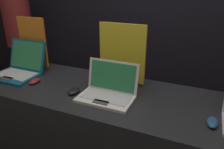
{
  "coord_description": "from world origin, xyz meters",
  "views": [
    {
      "loc": [
        0.57,
        -0.94,
        1.61
      ],
      "look_at": [
        0.01,
        0.35,
        1.02
      ],
      "focal_mm": 35.0,
      "sensor_mm": 36.0,
      "label": 1
    }
  ],
  "objects_px": {
    "promo_stand_front": "(33,44)",
    "promo_stand_middle": "(122,56)",
    "laptop_front": "(20,68)",
    "person_bystander": "(21,39)",
    "mouse_back": "(212,122)",
    "mouse_front": "(35,81)",
    "laptop_middle": "(108,90)",
    "mouse_middle": "(74,91)"
  },
  "relations": [
    {
      "from": "person_bystander",
      "to": "promo_stand_middle",
      "type": "bearing_deg",
      "value": -20.25
    },
    {
      "from": "mouse_front",
      "to": "promo_stand_middle",
      "type": "bearing_deg",
      "value": 23.71
    },
    {
      "from": "mouse_back",
      "to": "person_bystander",
      "type": "distance_m",
      "value": 2.52
    },
    {
      "from": "laptop_front",
      "to": "promo_stand_front",
      "type": "bearing_deg",
      "value": 90.0
    },
    {
      "from": "mouse_middle",
      "to": "mouse_back",
      "type": "relative_size",
      "value": 0.97
    },
    {
      "from": "laptop_front",
      "to": "laptop_middle",
      "type": "relative_size",
      "value": 0.99
    },
    {
      "from": "laptop_front",
      "to": "mouse_back",
      "type": "xyz_separation_m",
      "value": [
        1.55,
        -0.13,
        -0.05
      ]
    },
    {
      "from": "laptop_middle",
      "to": "mouse_middle",
      "type": "bearing_deg",
      "value": -170.18
    },
    {
      "from": "promo_stand_middle",
      "to": "laptop_middle",
      "type": "bearing_deg",
      "value": -90.0
    },
    {
      "from": "mouse_front",
      "to": "laptop_middle",
      "type": "bearing_deg",
      "value": 1.83
    },
    {
      "from": "laptop_middle",
      "to": "person_bystander",
      "type": "bearing_deg",
      "value": 152.28
    },
    {
      "from": "laptop_front",
      "to": "person_bystander",
      "type": "height_order",
      "value": "person_bystander"
    },
    {
      "from": "laptop_front",
      "to": "person_bystander",
      "type": "xyz_separation_m",
      "value": [
        -0.78,
        0.8,
        -0.0
      ]
    },
    {
      "from": "promo_stand_front",
      "to": "person_bystander",
      "type": "xyz_separation_m",
      "value": [
        -0.78,
        0.6,
        -0.16
      ]
    },
    {
      "from": "mouse_back",
      "to": "person_bystander",
      "type": "relative_size",
      "value": 0.07
    },
    {
      "from": "promo_stand_front",
      "to": "mouse_middle",
      "type": "bearing_deg",
      "value": -26.71
    },
    {
      "from": "mouse_front",
      "to": "person_bystander",
      "type": "bearing_deg",
      "value": 138.87
    },
    {
      "from": "laptop_front",
      "to": "promo_stand_front",
      "type": "relative_size",
      "value": 0.8
    },
    {
      "from": "laptop_middle",
      "to": "mouse_back",
      "type": "relative_size",
      "value": 3.22
    },
    {
      "from": "laptop_front",
      "to": "person_bystander",
      "type": "distance_m",
      "value": 1.12
    },
    {
      "from": "promo_stand_front",
      "to": "laptop_middle",
      "type": "xyz_separation_m",
      "value": [
        0.88,
        -0.27,
        -0.17
      ]
    },
    {
      "from": "promo_stand_front",
      "to": "mouse_middle",
      "type": "xyz_separation_m",
      "value": [
        0.62,
        -0.31,
        -0.21
      ]
    },
    {
      "from": "person_bystander",
      "to": "mouse_front",
      "type": "bearing_deg",
      "value": -41.13
    },
    {
      "from": "mouse_middle",
      "to": "mouse_back",
      "type": "distance_m",
      "value": 0.93
    },
    {
      "from": "mouse_back",
      "to": "laptop_middle",
      "type": "bearing_deg",
      "value": 174.81
    },
    {
      "from": "laptop_front",
      "to": "promo_stand_front",
      "type": "height_order",
      "value": "promo_stand_front"
    },
    {
      "from": "mouse_front",
      "to": "promo_stand_front",
      "type": "distance_m",
      "value": 0.43
    },
    {
      "from": "mouse_middle",
      "to": "promo_stand_middle",
      "type": "distance_m",
      "value": 0.45
    },
    {
      "from": "promo_stand_middle",
      "to": "mouse_back",
      "type": "relative_size",
      "value": 4.04
    },
    {
      "from": "laptop_front",
      "to": "mouse_back",
      "type": "relative_size",
      "value": 3.2
    },
    {
      "from": "promo_stand_front",
      "to": "laptop_middle",
      "type": "height_order",
      "value": "promo_stand_front"
    },
    {
      "from": "promo_stand_middle",
      "to": "mouse_middle",
      "type": "bearing_deg",
      "value": -129.95
    },
    {
      "from": "promo_stand_front",
      "to": "person_bystander",
      "type": "relative_size",
      "value": 0.26
    },
    {
      "from": "promo_stand_front",
      "to": "promo_stand_middle",
      "type": "bearing_deg",
      "value": -0.59
    },
    {
      "from": "promo_stand_front",
      "to": "promo_stand_middle",
      "type": "distance_m",
      "value": 0.88
    },
    {
      "from": "mouse_front",
      "to": "laptop_middle",
      "type": "distance_m",
      "value": 0.64
    },
    {
      "from": "laptop_middle",
      "to": "mouse_back",
      "type": "height_order",
      "value": "laptop_middle"
    },
    {
      "from": "promo_stand_middle",
      "to": "mouse_back",
      "type": "xyz_separation_m",
      "value": [
        0.67,
        -0.32,
        -0.21
      ]
    },
    {
      "from": "promo_stand_front",
      "to": "promo_stand_middle",
      "type": "height_order",
      "value": "promo_stand_middle"
    },
    {
      "from": "laptop_front",
      "to": "mouse_middle",
      "type": "relative_size",
      "value": 3.29
    },
    {
      "from": "laptop_middle",
      "to": "mouse_back",
      "type": "bearing_deg",
      "value": -5.19
    },
    {
      "from": "person_bystander",
      "to": "mouse_back",
      "type": "bearing_deg",
      "value": -21.8
    }
  ]
}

